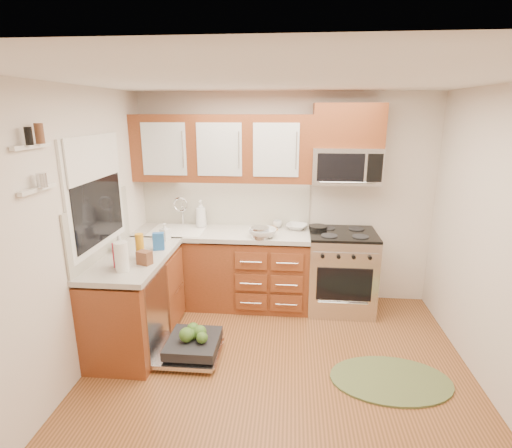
# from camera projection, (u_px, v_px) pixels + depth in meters

# --- Properties ---
(floor) EXTENTS (3.50, 3.50, 0.00)m
(floor) POSITION_uv_depth(u_px,v_px,m) (278.00, 381.00, 3.50)
(floor) COLOR brown
(floor) RESTS_ON ground
(ceiling) EXTENTS (3.50, 3.50, 0.00)m
(ceiling) POSITION_uv_depth(u_px,v_px,m) (283.00, 79.00, 2.82)
(ceiling) COLOR white
(ceiling) RESTS_ON ground
(wall_back) EXTENTS (3.50, 0.04, 2.50)m
(wall_back) POSITION_uv_depth(u_px,v_px,m) (285.00, 200.00, 4.84)
(wall_back) COLOR silver
(wall_back) RESTS_ON ground
(wall_front) EXTENTS (3.50, 0.04, 2.50)m
(wall_front) POSITION_uv_depth(u_px,v_px,m) (264.00, 400.00, 1.48)
(wall_front) COLOR silver
(wall_front) RESTS_ON ground
(wall_left) EXTENTS (0.04, 3.50, 2.50)m
(wall_left) POSITION_uv_depth(u_px,v_px,m) (69.00, 240.00, 3.31)
(wall_left) COLOR silver
(wall_left) RESTS_ON ground
(wall_right) EXTENTS (0.04, 3.50, 2.50)m
(wall_right) POSITION_uv_depth(u_px,v_px,m) (512.00, 254.00, 3.01)
(wall_right) COLOR silver
(wall_right) RESTS_ON ground
(base_cabinet_back) EXTENTS (2.05, 0.60, 0.85)m
(base_cabinet_back) POSITION_uv_depth(u_px,v_px,m) (223.00, 270.00, 4.84)
(base_cabinet_back) COLOR brown
(base_cabinet_back) RESTS_ON ground
(base_cabinet_left) EXTENTS (0.60, 1.25, 0.85)m
(base_cabinet_left) POSITION_uv_depth(u_px,v_px,m) (136.00, 303.00, 4.02)
(base_cabinet_left) COLOR brown
(base_cabinet_left) RESTS_ON ground
(countertop_back) EXTENTS (2.07, 0.64, 0.05)m
(countertop_back) POSITION_uv_depth(u_px,v_px,m) (222.00, 233.00, 4.70)
(countertop_back) COLOR beige
(countertop_back) RESTS_ON base_cabinet_back
(countertop_left) EXTENTS (0.64, 1.27, 0.05)m
(countertop_left) POSITION_uv_depth(u_px,v_px,m) (133.00, 259.00, 3.88)
(countertop_left) COLOR beige
(countertop_left) RESTS_ON base_cabinet_left
(backsplash_back) EXTENTS (2.05, 0.02, 0.57)m
(backsplash_back) POSITION_uv_depth(u_px,v_px,m) (226.00, 202.00, 4.90)
(backsplash_back) COLOR #B8B4A5
(backsplash_back) RESTS_ON ground
(backsplash_left) EXTENTS (0.02, 1.25, 0.57)m
(backsplash_left) POSITION_uv_depth(u_px,v_px,m) (101.00, 227.00, 3.83)
(backsplash_left) COLOR #B8B4A5
(backsplash_left) RESTS_ON ground
(upper_cabinets) EXTENTS (2.05, 0.35, 0.75)m
(upper_cabinets) POSITION_uv_depth(u_px,v_px,m) (222.00, 148.00, 4.56)
(upper_cabinets) COLOR brown
(upper_cabinets) RESTS_ON ground
(cabinet_over_mw) EXTENTS (0.76, 0.35, 0.47)m
(cabinet_over_mw) POSITION_uv_depth(u_px,v_px,m) (348.00, 125.00, 4.37)
(cabinet_over_mw) COLOR brown
(cabinet_over_mw) RESTS_ON ground
(range) EXTENTS (0.76, 0.64, 0.95)m
(range) POSITION_uv_depth(u_px,v_px,m) (341.00, 271.00, 4.68)
(range) COLOR silver
(range) RESTS_ON ground
(microwave) EXTENTS (0.76, 0.38, 0.40)m
(microwave) POSITION_uv_depth(u_px,v_px,m) (346.00, 165.00, 4.46)
(microwave) COLOR silver
(microwave) RESTS_ON ground
(sink) EXTENTS (0.62, 0.50, 0.26)m
(sink) POSITION_uv_depth(u_px,v_px,m) (178.00, 240.00, 4.75)
(sink) COLOR white
(sink) RESTS_ON ground
(dishwasher) EXTENTS (0.70, 0.60, 0.20)m
(dishwasher) POSITION_uv_depth(u_px,v_px,m) (190.00, 347.00, 3.84)
(dishwasher) COLOR silver
(dishwasher) RESTS_ON ground
(window) EXTENTS (0.03, 1.05, 1.05)m
(window) POSITION_uv_depth(u_px,v_px,m) (96.00, 193.00, 3.71)
(window) COLOR white
(window) RESTS_ON ground
(window_blind) EXTENTS (0.02, 0.96, 0.40)m
(window_blind) POSITION_uv_depth(u_px,v_px,m) (94.00, 157.00, 3.62)
(window_blind) COLOR white
(window_blind) RESTS_ON ground
(shelf_upper) EXTENTS (0.04, 0.40, 0.03)m
(shelf_upper) POSITION_uv_depth(u_px,v_px,m) (31.00, 146.00, 2.76)
(shelf_upper) COLOR white
(shelf_upper) RESTS_ON ground
(shelf_lower) EXTENTS (0.04, 0.40, 0.03)m
(shelf_lower) POSITION_uv_depth(u_px,v_px,m) (38.00, 189.00, 2.84)
(shelf_lower) COLOR white
(shelf_lower) RESTS_ON ground
(rug) EXTENTS (1.17, 0.89, 0.02)m
(rug) POSITION_uv_depth(u_px,v_px,m) (391.00, 380.00, 3.50)
(rug) COLOR #596338
(rug) RESTS_ON ground
(skillet) EXTENTS (0.25, 0.25, 0.04)m
(skillet) POSITION_uv_depth(u_px,v_px,m) (318.00, 227.00, 4.68)
(skillet) COLOR black
(skillet) RESTS_ON range
(stock_pot) EXTENTS (0.26, 0.26, 0.12)m
(stock_pot) POSITION_uv_depth(u_px,v_px,m) (260.00, 233.00, 4.42)
(stock_pot) COLOR silver
(stock_pot) RESTS_ON countertop_back
(cutting_board) EXTENTS (0.30, 0.26, 0.02)m
(cutting_board) POSITION_uv_depth(u_px,v_px,m) (266.00, 229.00, 4.75)
(cutting_board) COLOR tan
(cutting_board) RESTS_ON countertop_back
(canister) EXTENTS (0.15, 0.15, 0.18)m
(canister) POSITION_uv_depth(u_px,v_px,m) (203.00, 219.00, 4.89)
(canister) COLOR silver
(canister) RESTS_ON countertop_back
(paper_towel_roll) EXTENTS (0.16, 0.16, 0.26)m
(paper_towel_roll) POSITION_uv_depth(u_px,v_px,m) (122.00, 257.00, 3.49)
(paper_towel_roll) COLOR white
(paper_towel_roll) RESTS_ON countertop_left
(mustard_bottle) EXTENTS (0.09, 0.09, 0.25)m
(mustard_bottle) POSITION_uv_depth(u_px,v_px,m) (140.00, 246.00, 3.78)
(mustard_bottle) COLOR orange
(mustard_bottle) RESTS_ON countertop_left
(red_bottle) EXTENTS (0.07, 0.07, 0.23)m
(red_bottle) POSITION_uv_depth(u_px,v_px,m) (116.00, 255.00, 3.58)
(red_bottle) COLOR #A80E1F
(red_bottle) RESTS_ON countertop_left
(wooden_box) EXTENTS (0.15, 0.13, 0.13)m
(wooden_box) POSITION_uv_depth(u_px,v_px,m) (145.00, 258.00, 3.66)
(wooden_box) COLOR brown
(wooden_box) RESTS_ON countertop_left
(blue_carton) EXTENTS (0.12, 0.09, 0.18)m
(blue_carton) POSITION_uv_depth(u_px,v_px,m) (159.00, 241.00, 4.04)
(blue_carton) COLOR #22569F
(blue_carton) RESTS_ON countertop_left
(bowl_a) EXTENTS (0.30, 0.30, 0.06)m
(bowl_a) POSITION_uv_depth(u_px,v_px,m) (297.00, 227.00, 4.76)
(bowl_a) COLOR #999999
(bowl_a) RESTS_ON countertop_back
(bowl_b) EXTENTS (0.40, 0.40, 0.10)m
(bowl_b) POSITION_uv_depth(u_px,v_px,m) (263.00, 233.00, 4.45)
(bowl_b) COLOR #999999
(bowl_b) RESTS_ON countertop_back
(cup) EXTENTS (0.13, 0.13, 0.09)m
(cup) POSITION_uv_depth(u_px,v_px,m) (277.00, 224.00, 4.82)
(cup) COLOR #999999
(cup) RESTS_ON countertop_back
(soap_bottle_a) EXTENTS (0.13, 0.13, 0.34)m
(soap_bottle_a) POSITION_uv_depth(u_px,v_px,m) (201.00, 214.00, 4.79)
(soap_bottle_a) COLOR #999999
(soap_bottle_a) RESTS_ON countertop_back
(soap_bottle_b) EXTENTS (0.11, 0.11, 0.19)m
(soap_bottle_b) POSITION_uv_depth(u_px,v_px,m) (165.00, 232.00, 4.34)
(soap_bottle_b) COLOR #999999
(soap_bottle_b) RESTS_ON countertop_left
(soap_bottle_c) EXTENTS (0.15, 0.15, 0.17)m
(soap_bottle_c) POSITION_uv_depth(u_px,v_px,m) (119.00, 244.00, 3.98)
(soap_bottle_c) COLOR #999999
(soap_bottle_c) RESTS_ON countertop_left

